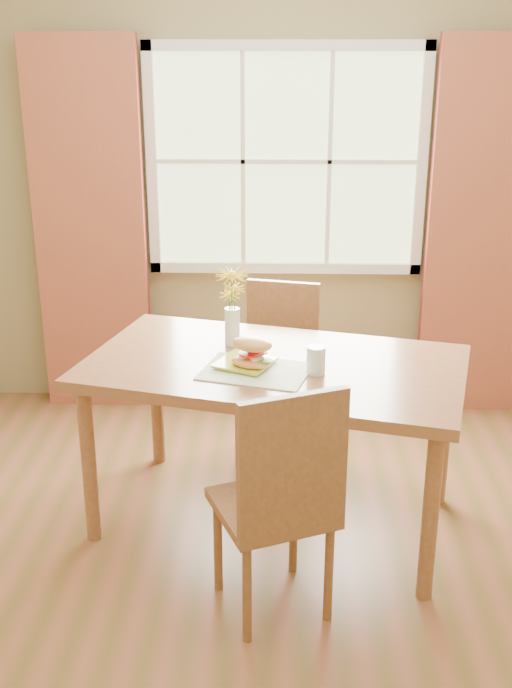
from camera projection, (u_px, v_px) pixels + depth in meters
The scene contains 12 objects.
room at pixel (288, 272), 2.95m from camera, with size 4.24×3.84×2.74m.
window at pixel (286, 161), 4.65m from camera, with size 1.62×0.06×1.32m.
curtain_left at pixel (90, 231), 4.74m from camera, with size 0.65×0.08×2.20m, color maroon.
curtain_right at pixel (483, 234), 4.67m from camera, with size 0.65×0.08×2.20m, color maroon.
dining_table at pixel (274, 379), 3.60m from camera, with size 1.84×1.32×0.81m.
chair_near at pixel (281, 496), 3.00m from camera, with size 0.55×0.55×1.00m.
chair_far at pixel (278, 364), 4.33m from camera, with size 0.47×0.47×0.95m.
placemat at pixel (256, 371), 3.46m from camera, with size 0.45×0.33×0.01m, color beige.
plate at pixel (245, 364), 3.52m from camera, with size 0.22×0.22×0.01m, color #A8B52D.
croissant_sandwich at pixel (252, 353), 3.45m from camera, with size 0.22×0.19×0.14m.
water_glass at pixel (316, 361), 3.43m from camera, with size 0.08×0.08×0.12m.
flower_vase at pixel (232, 300), 3.71m from camera, with size 0.15×0.15×0.37m.
Camera 1 is at (-0.03, -2.86, 2.13)m, focal length 42.00 mm.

